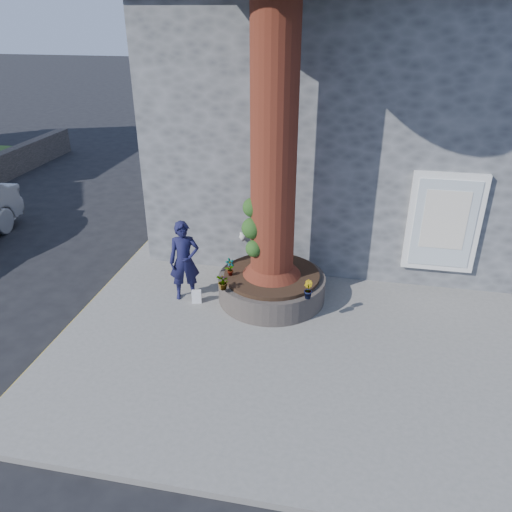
# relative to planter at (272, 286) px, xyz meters

# --- Properties ---
(ground) EXTENTS (120.00, 120.00, 0.00)m
(ground) POSITION_rel_planter_xyz_m (-0.80, -2.00, -0.41)
(ground) COLOR black
(ground) RESTS_ON ground
(pavement) EXTENTS (9.00, 8.00, 0.12)m
(pavement) POSITION_rel_planter_xyz_m (0.70, -1.00, -0.35)
(pavement) COLOR slate
(pavement) RESTS_ON ground
(yellow_line) EXTENTS (0.10, 30.00, 0.01)m
(yellow_line) POSITION_rel_planter_xyz_m (-3.85, -1.00, -0.41)
(yellow_line) COLOR yellow
(yellow_line) RESTS_ON ground
(stone_shop) EXTENTS (10.30, 8.30, 6.30)m
(stone_shop) POSITION_rel_planter_xyz_m (1.70, 5.20, 2.75)
(stone_shop) COLOR #4F5154
(stone_shop) RESTS_ON ground
(planter) EXTENTS (2.30, 2.30, 0.60)m
(planter) POSITION_rel_planter_xyz_m (0.00, 0.00, 0.00)
(planter) COLOR black
(planter) RESTS_ON pavement
(man) EXTENTS (0.75, 0.61, 1.76)m
(man) POSITION_rel_planter_xyz_m (-1.83, -0.34, 0.59)
(man) COLOR #141538
(man) RESTS_ON pavement
(woman) EXTENTS (1.08, 0.97, 1.85)m
(woman) POSITION_rel_planter_xyz_m (-0.67, 1.34, 0.63)
(woman) COLOR #B2B1AB
(woman) RESTS_ON pavement
(shopping_bag) EXTENTS (0.22, 0.17, 0.28)m
(shopping_bag) POSITION_rel_planter_xyz_m (-1.54, -0.51, -0.15)
(shopping_bag) COLOR white
(shopping_bag) RESTS_ON pavement
(plant_a) EXTENTS (0.25, 0.25, 0.39)m
(plant_a) POSITION_rel_planter_xyz_m (-0.85, -0.26, 0.50)
(plant_a) COLOR gray
(plant_a) RESTS_ON planter
(plant_b) EXTENTS (0.27, 0.27, 0.37)m
(plant_b) POSITION_rel_planter_xyz_m (0.85, -0.85, 0.49)
(plant_b) COLOR gray
(plant_b) RESTS_ON planter
(plant_c) EXTENTS (0.18, 0.18, 0.32)m
(plant_c) POSITION_rel_planter_xyz_m (-0.85, -0.85, 0.47)
(plant_c) COLOR gray
(plant_c) RESTS_ON planter
(plant_d) EXTENTS (0.36, 0.37, 0.31)m
(plant_d) POSITION_rel_planter_xyz_m (-0.85, -0.85, 0.46)
(plant_d) COLOR gray
(plant_d) RESTS_ON planter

